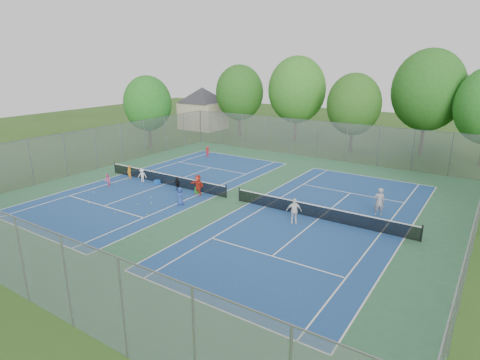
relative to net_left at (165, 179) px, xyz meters
The scene contains 37 objects.
ground 7.01m from the net_left, ahead, with size 120.00×120.00×0.00m, color #2A4E18.
court_pad 7.01m from the net_left, ahead, with size 32.00×32.00×0.01m, color #2E623E.
court_left 0.44m from the net_left, ahead, with size 10.97×23.77×0.01m, color navy.
court_right 14.01m from the net_left, ahead, with size 10.97×23.77×0.01m, color navy.
net_left is the anchor object (origin of this frame).
net_right 14.00m from the net_left, ahead, with size 12.87×0.10×0.91m, color black.
fence_north 17.53m from the net_left, 66.37° to the left, with size 32.00×0.10×4.00m, color gray.
fence_south 17.53m from the net_left, 66.37° to the right, with size 32.00×0.10×4.00m, color gray.
fence_west 9.13m from the net_left, behind, with size 32.00×0.10×4.00m, color gray.
fence_east 23.05m from the net_left, ahead, with size 32.00×0.10×4.00m, color gray.
house 28.55m from the net_left, 122.01° to the left, with size 11.03×11.03×7.30m.
tree_nw 23.72m from the net_left, 107.65° to the left, with size 6.40×6.40×9.58m.
tree_nl 23.81m from the net_left, 87.51° to the left, with size 7.20×7.20×10.69m.
tree_nc 23.38m from the net_left, 66.80° to the left, with size 6.00×6.00×8.85m.
tree_nr 29.59m from the net_left, 56.31° to the left, with size 7.60×7.60×11.42m.
tree_side_w 16.34m from the net_left, 140.19° to the left, with size 5.60×5.60×8.47m.
ball_crate 0.78m from the net_left, 153.45° to the right, with size 0.40×0.40×0.34m, color #1751AF.
ball_hopper 3.89m from the net_left, ahead, with size 0.27×0.27×0.54m, color #238027.
student_a 3.80m from the net_left, behind, with size 0.44×0.29×1.21m, color orange.
student_b 4.72m from the net_left, 136.99° to the right, with size 0.55×0.43×1.14m, color pink.
student_c 2.22m from the net_left, 164.31° to the right, with size 0.77×0.44×1.19m, color silver.
student_d 2.02m from the net_left, 17.28° to the right, with size 0.66×0.27×1.12m, color black.
student_e 5.45m from the net_left, 35.04° to the right, with size 0.66×0.43×1.35m, color navy.
student_f 4.18m from the net_left, ahead, with size 1.52×0.48×1.64m, color red.
child_far_baseline 10.37m from the net_left, 107.48° to the left, with size 0.75×0.43×1.16m, color #AE1829.
instructor 17.37m from the net_left, ahead, with size 0.72×0.47×1.97m, color #949496.
teen_court_b 12.97m from the net_left, ahead, with size 0.98×0.41×1.68m, color white.
tennis_ball_0 3.55m from the net_left, 64.34° to the right, with size 0.07×0.07×0.07m, color #BDD732.
tennis_ball_1 4.37m from the net_left, 149.19° to the right, with size 0.07×0.07×0.07m, color #C6DC33.
tennis_ball_2 7.10m from the net_left, 56.41° to the right, with size 0.07×0.07×0.07m, color #AFD331.
tennis_ball_3 7.10m from the net_left, 75.47° to the right, with size 0.07×0.07×0.07m, color #ABC52D.
tennis_ball_4 5.19m from the net_left, 69.33° to the right, with size 0.07×0.07×0.07m, color #AFC32D.
tennis_ball_5 3.79m from the net_left, 164.10° to the right, with size 0.07×0.07×0.07m, color #F0F238.
tennis_ball_6 4.81m from the net_left, 58.66° to the right, with size 0.07×0.07×0.07m, color #E2ED37.
tennis_ball_7 5.73m from the net_left, 133.31° to the right, with size 0.07×0.07×0.07m, color #B1DA32.
tennis_ball_8 6.81m from the net_left, 101.96° to the right, with size 0.07×0.07×0.07m, color #BFE735.
tennis_ball_9 5.82m from the net_left, 123.76° to the right, with size 0.07×0.07×0.07m, color yellow.
Camera 1 is at (16.37, -23.72, 10.31)m, focal length 30.00 mm.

